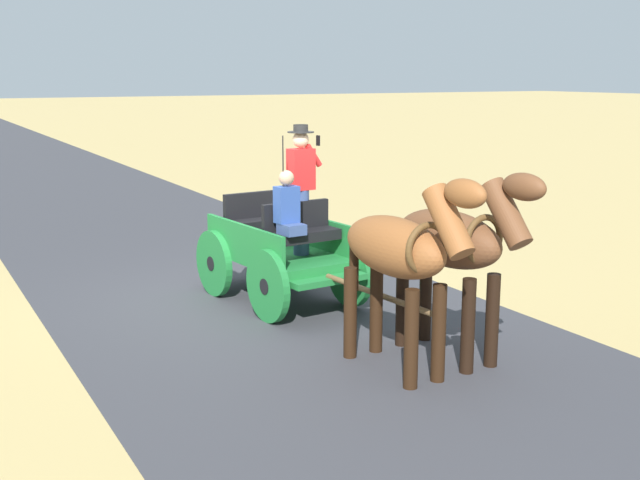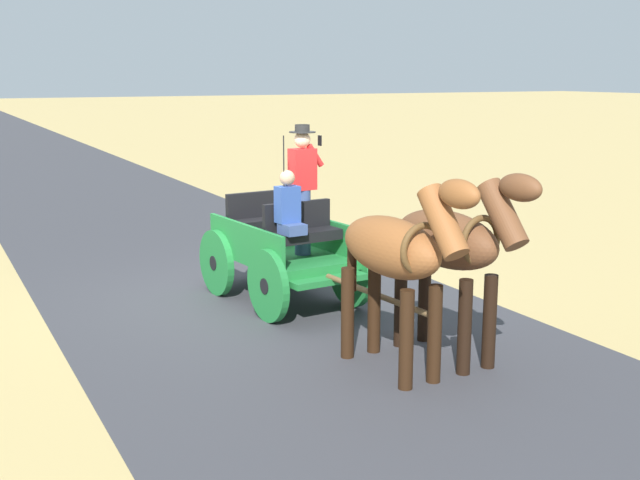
% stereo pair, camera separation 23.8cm
% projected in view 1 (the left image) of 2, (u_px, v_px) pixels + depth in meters
% --- Properties ---
extents(ground_plane, '(200.00, 200.00, 0.00)m').
position_uv_depth(ground_plane, '(251.00, 297.00, 11.69)').
color(ground_plane, tan).
extents(road_surface, '(5.76, 160.00, 0.01)m').
position_uv_depth(road_surface, '(251.00, 297.00, 11.69)').
color(road_surface, '#38383D').
rests_on(road_surface, ground).
extents(horse_drawn_carriage, '(1.64, 4.52, 2.50)m').
position_uv_depth(horse_drawn_carriage, '(283.00, 246.00, 11.27)').
color(horse_drawn_carriage, '#1E7233').
rests_on(horse_drawn_carriage, ground).
extents(horse_near_side, '(0.72, 2.14, 2.21)m').
position_uv_depth(horse_near_side, '(455.00, 244.00, 8.91)').
color(horse_near_side, brown).
rests_on(horse_near_side, ground).
extents(horse_off_side, '(0.67, 2.14, 2.21)m').
position_uv_depth(horse_off_side, '(401.00, 253.00, 8.49)').
color(horse_off_side, brown).
rests_on(horse_off_side, ground).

